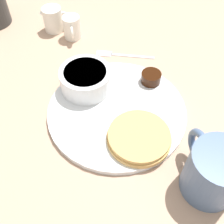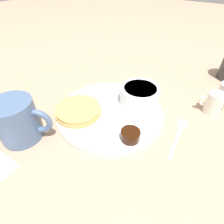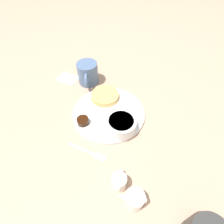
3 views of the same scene
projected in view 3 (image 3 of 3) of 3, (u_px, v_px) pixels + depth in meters
ground_plane at (109, 114)px, 0.71m from camera, size 4.00×4.00×0.00m
plate at (109, 113)px, 0.70m from camera, size 0.29×0.29×0.01m
pancake_stack at (105, 96)px, 0.75m from camera, size 0.12×0.12×0.02m
bowl at (121, 124)px, 0.63m from camera, size 0.11×0.11×0.05m
syrup_cup at (83, 121)px, 0.65m from camera, size 0.04×0.04×0.02m
butter_ramekin at (120, 132)px, 0.62m from camera, size 0.04×0.04×0.04m
coffee_mug at (88, 74)px, 0.80m from camera, size 0.09×0.12×0.10m
creamer_pitcher_near at (119, 182)px, 0.50m from camera, size 0.04×0.07×0.06m
creamer_pitcher_far at (134, 199)px, 0.47m from camera, size 0.07×0.05×0.07m
fork at (91, 153)px, 0.59m from camera, size 0.14×0.03×0.00m
napkin at (68, 78)px, 0.85m from camera, size 0.10×0.07×0.00m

